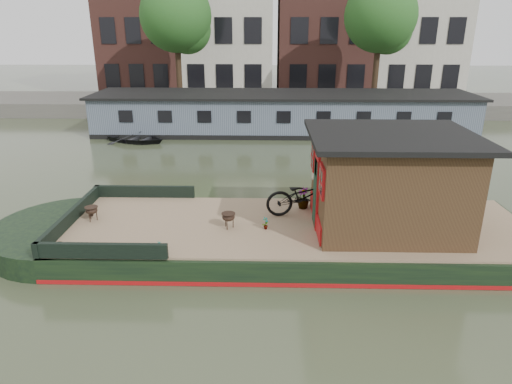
{
  "coord_description": "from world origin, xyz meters",
  "views": [
    {
      "loc": [
        -0.83,
        -10.85,
        5.49
      ],
      "look_at": [
        -1.11,
        0.5,
        1.36
      ],
      "focal_mm": 32.0,
      "sensor_mm": 36.0,
      "label": 1
    }
  ],
  "objects_px": {
    "cabin": "(388,180)",
    "brazier_front": "(92,214)",
    "bicycle": "(305,196)",
    "potted_plant_a": "(266,223)",
    "brazier_rear": "(229,220)",
    "dinghy": "(137,136)"
  },
  "relations": [
    {
      "from": "potted_plant_a",
      "to": "brazier_rear",
      "type": "distance_m",
      "value": 0.95
    },
    {
      "from": "brazier_front",
      "to": "brazier_rear",
      "type": "distance_m",
      "value": 3.66
    },
    {
      "from": "cabin",
      "to": "brazier_front",
      "type": "distance_m",
      "value": 7.69
    },
    {
      "from": "potted_plant_a",
      "to": "dinghy",
      "type": "xyz_separation_m",
      "value": [
        -6.56,
        11.81,
        -0.51
      ]
    },
    {
      "from": "potted_plant_a",
      "to": "cabin",
      "type": "bearing_deg",
      "value": 5.87
    },
    {
      "from": "bicycle",
      "to": "potted_plant_a",
      "type": "relative_size",
      "value": 6.28
    },
    {
      "from": "brazier_front",
      "to": "brazier_rear",
      "type": "height_order",
      "value": "brazier_rear"
    },
    {
      "from": "bicycle",
      "to": "brazier_front",
      "type": "xyz_separation_m",
      "value": [
        -5.63,
        -0.54,
        -0.36
      ]
    },
    {
      "from": "cabin",
      "to": "bicycle",
      "type": "distance_m",
      "value": 2.2
    },
    {
      "from": "cabin",
      "to": "brazier_front",
      "type": "bearing_deg",
      "value": 179.01
    },
    {
      "from": "bicycle",
      "to": "cabin",
      "type": "bearing_deg",
      "value": -116.22
    },
    {
      "from": "brazier_front",
      "to": "dinghy",
      "type": "distance_m",
      "value": 11.55
    },
    {
      "from": "bicycle",
      "to": "dinghy",
      "type": "height_order",
      "value": "bicycle"
    },
    {
      "from": "potted_plant_a",
      "to": "brazier_front",
      "type": "bearing_deg",
      "value": 174.47
    },
    {
      "from": "brazier_front",
      "to": "dinghy",
      "type": "height_order",
      "value": "brazier_front"
    },
    {
      "from": "dinghy",
      "to": "cabin",
      "type": "bearing_deg",
      "value": -120.91
    },
    {
      "from": "cabin",
      "to": "brazier_front",
      "type": "height_order",
      "value": "cabin"
    },
    {
      "from": "brazier_front",
      "to": "cabin",
      "type": "bearing_deg",
      "value": -0.99
    },
    {
      "from": "brazier_rear",
      "to": "cabin",
      "type": "bearing_deg",
      "value": 3.48
    },
    {
      "from": "brazier_front",
      "to": "dinghy",
      "type": "bearing_deg",
      "value": 99.85
    },
    {
      "from": "potted_plant_a",
      "to": "brazier_front",
      "type": "distance_m",
      "value": 4.6
    },
    {
      "from": "bicycle",
      "to": "dinghy",
      "type": "bearing_deg",
      "value": 27.43
    }
  ]
}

